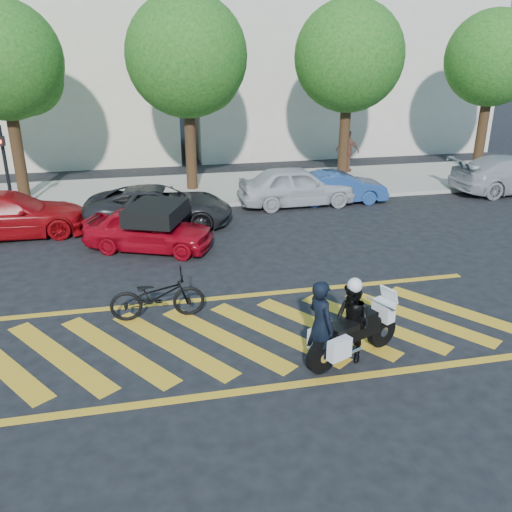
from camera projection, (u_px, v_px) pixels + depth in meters
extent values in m
plane|color=black|center=(253.00, 335.00, 11.44)|extent=(90.00, 90.00, 0.00)
cube|color=#9E998E|center=(193.00, 190.00, 22.30)|extent=(60.00, 5.00, 0.15)
cube|color=gold|center=(0.00, 363.00, 10.45)|extent=(2.43, 3.21, 0.01)
cube|color=gold|center=(59.00, 356.00, 10.67)|extent=(2.43, 3.21, 0.01)
cube|color=gold|center=(117.00, 350.00, 10.88)|extent=(2.43, 3.21, 0.01)
cube|color=gold|center=(172.00, 344.00, 11.10)|extent=(2.43, 3.21, 0.01)
cube|color=gold|center=(225.00, 338.00, 11.32)|extent=(2.43, 3.21, 0.01)
cube|color=gold|center=(276.00, 332.00, 11.53)|extent=(2.43, 3.21, 0.01)
cube|color=gold|center=(325.00, 327.00, 11.75)|extent=(2.43, 3.21, 0.01)
cube|color=gold|center=(372.00, 322.00, 11.97)|extent=(2.43, 3.21, 0.01)
cube|color=gold|center=(418.00, 317.00, 12.19)|extent=(2.43, 3.21, 0.01)
cube|color=gold|center=(462.00, 312.00, 12.40)|extent=(2.43, 3.21, 0.01)
cube|color=gold|center=(275.00, 387.00, 9.71)|extent=(12.00, 0.20, 0.01)
cube|color=gold|center=(237.00, 296.00, 13.16)|extent=(12.00, 0.20, 0.01)
cube|color=beige|center=(10.00, 58.00, 27.07)|extent=(16.00, 8.00, 10.00)
cube|color=beige|center=(332.00, 46.00, 30.24)|extent=(16.00, 8.00, 11.00)
cylinder|color=black|center=(17.00, 149.00, 20.31)|extent=(0.44, 0.44, 4.00)
sphere|color=#144C14|center=(3.00, 60.00, 19.14)|extent=(4.20, 4.20, 4.20)
sphere|color=#144C14|center=(25.00, 78.00, 19.77)|extent=(2.73, 2.73, 2.73)
cylinder|color=black|center=(190.00, 143.00, 21.59)|extent=(0.44, 0.44, 4.00)
sphere|color=#144C14|center=(187.00, 56.00, 20.38)|extent=(4.60, 4.60, 4.60)
sphere|color=#144C14|center=(202.00, 74.00, 21.03)|extent=(2.99, 2.99, 2.99)
cylinder|color=black|center=(344.00, 137.00, 22.87)|extent=(0.44, 0.44, 4.00)
sphere|color=#144C14|center=(349.00, 56.00, 21.68)|extent=(4.40, 4.40, 4.40)
sphere|color=#144C14|center=(359.00, 73.00, 22.32)|extent=(2.86, 2.86, 2.86)
cylinder|color=black|center=(482.00, 132.00, 24.15)|extent=(0.44, 0.44, 4.00)
sphere|color=#144C14|center=(493.00, 58.00, 23.01)|extent=(4.00, 4.00, 4.00)
sphere|color=#144C14|center=(499.00, 72.00, 23.62)|extent=(2.60, 2.60, 2.60)
cylinder|color=black|center=(7.00, 173.00, 18.46)|extent=(0.12, 0.12, 3.20)
cube|color=black|center=(0.00, 141.00, 17.87)|extent=(0.28, 0.18, 0.32)
imported|color=black|center=(320.00, 326.00, 9.98)|extent=(0.61, 0.76, 1.80)
imported|color=black|center=(157.00, 296.00, 11.97)|extent=(2.08, 0.75, 1.09)
cylinder|color=black|center=(322.00, 356.00, 10.05)|extent=(0.68, 0.41, 0.68)
cylinder|color=silver|center=(322.00, 356.00, 10.05)|extent=(0.26, 0.23, 0.21)
cylinder|color=black|center=(381.00, 331.00, 10.93)|extent=(0.68, 0.41, 0.68)
cylinder|color=silver|center=(381.00, 331.00, 10.93)|extent=(0.26, 0.23, 0.21)
cube|color=black|center=(352.00, 332.00, 10.36)|extent=(1.29, 0.77, 0.31)
cube|color=black|center=(364.00, 318.00, 10.46)|extent=(0.55, 0.47, 0.23)
cube|color=black|center=(343.00, 327.00, 10.15)|extent=(0.66, 0.55, 0.12)
cube|color=silver|center=(383.00, 310.00, 10.75)|extent=(0.38, 0.49, 0.41)
cube|color=silver|center=(320.00, 337.00, 10.26)|extent=(0.50, 0.36, 0.39)
cube|color=silver|center=(339.00, 349.00, 9.85)|extent=(0.50, 0.36, 0.39)
imported|color=black|center=(352.00, 323.00, 10.31)|extent=(0.86, 0.95, 1.59)
imported|color=#A10715|center=(149.00, 229.00, 15.90)|extent=(4.06, 2.86, 1.28)
imported|color=#9F090F|center=(9.00, 214.00, 17.04)|extent=(4.90, 2.15, 1.40)
imported|color=black|center=(159.00, 206.00, 17.97)|extent=(5.04, 2.79, 1.33)
imported|color=#B6B6BB|center=(297.00, 186.00, 20.23)|extent=(4.38, 1.82, 1.48)
imported|color=navy|center=(339.00, 187.00, 20.61)|extent=(3.67, 1.45, 1.19)
imported|color=brown|center=(348.00, 151.00, 24.74)|extent=(1.13, 1.08, 1.89)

